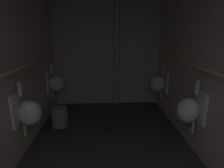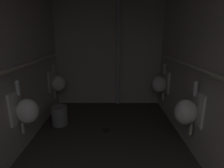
{
  "view_description": "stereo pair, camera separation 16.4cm",
  "coord_description": "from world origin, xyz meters",
  "px_view_note": "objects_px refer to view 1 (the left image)",
  "views": [
    {
      "loc": [
        -0.09,
        -0.21,
        1.63
      ],
      "look_at": [
        0.07,
        2.82,
        0.8
      ],
      "focal_mm": 28.56,
      "sensor_mm": 36.0,
      "label": 1
    },
    {
      "loc": [
        0.08,
        -0.21,
        1.63
      ],
      "look_at": [
        0.07,
        2.82,
        0.8
      ],
      "focal_mm": 28.56,
      "sensor_mm": 36.0,
      "label": 2
    }
  ],
  "objects_px": {
    "urinal_right_far": "(159,83)",
    "standpipe_back_wall": "(116,54)",
    "urinal_left_mid": "(28,112)",
    "waste_bin": "(60,117)",
    "urinal_right_mid": "(190,110)",
    "floor_drain": "(107,130)",
    "urinal_left_far": "(56,83)"
  },
  "relations": [
    {
      "from": "urinal_left_mid",
      "to": "waste_bin",
      "type": "distance_m",
      "value": 0.99
    },
    {
      "from": "urinal_left_far",
      "to": "waste_bin",
      "type": "height_order",
      "value": "urinal_left_far"
    },
    {
      "from": "urinal_right_mid",
      "to": "standpipe_back_wall",
      "type": "distance_m",
      "value": 2.15
    },
    {
      "from": "urinal_left_far",
      "to": "floor_drain",
      "type": "bearing_deg",
      "value": -37.67
    },
    {
      "from": "standpipe_back_wall",
      "to": "urinal_right_far",
      "type": "bearing_deg",
      "value": -31.08
    },
    {
      "from": "standpipe_back_wall",
      "to": "floor_drain",
      "type": "distance_m",
      "value": 1.74
    },
    {
      "from": "urinal_right_mid",
      "to": "waste_bin",
      "type": "height_order",
      "value": "urinal_right_mid"
    },
    {
      "from": "urinal_left_mid",
      "to": "urinal_right_far",
      "type": "xyz_separation_m",
      "value": [
        2.15,
        1.34,
        0.0
      ]
    },
    {
      "from": "urinal_left_mid",
      "to": "floor_drain",
      "type": "distance_m",
      "value": 1.39
    },
    {
      "from": "urinal_right_mid",
      "to": "floor_drain",
      "type": "relative_size",
      "value": 5.39
    },
    {
      "from": "urinal_left_far",
      "to": "urinal_right_far",
      "type": "height_order",
      "value": "same"
    },
    {
      "from": "urinal_left_mid",
      "to": "standpipe_back_wall",
      "type": "height_order",
      "value": "standpipe_back_wall"
    },
    {
      "from": "waste_bin",
      "to": "urinal_left_far",
      "type": "bearing_deg",
      "value": 106.34
    },
    {
      "from": "urinal_left_mid",
      "to": "urinal_right_mid",
      "type": "distance_m",
      "value": 2.15
    },
    {
      "from": "standpipe_back_wall",
      "to": "floor_drain",
      "type": "relative_size",
      "value": 16.97
    },
    {
      "from": "urinal_right_far",
      "to": "standpipe_back_wall",
      "type": "xyz_separation_m",
      "value": [
        -0.86,
        0.52,
        0.56
      ]
    },
    {
      "from": "urinal_right_mid",
      "to": "standpipe_back_wall",
      "type": "bearing_deg",
      "value": 114.35
    },
    {
      "from": "standpipe_back_wall",
      "to": "urinal_right_mid",
      "type": "bearing_deg",
      "value": -65.65
    },
    {
      "from": "urinal_right_mid",
      "to": "floor_drain",
      "type": "distance_m",
      "value": 1.44
    },
    {
      "from": "urinal_right_far",
      "to": "waste_bin",
      "type": "xyz_separation_m",
      "value": [
        -1.98,
        -0.5,
        -0.48
      ]
    },
    {
      "from": "urinal_right_mid",
      "to": "standpipe_back_wall",
      "type": "relative_size",
      "value": 0.32
    },
    {
      "from": "urinal_right_mid",
      "to": "floor_drain",
      "type": "bearing_deg",
      "value": 149.04
    },
    {
      "from": "floor_drain",
      "to": "waste_bin",
      "type": "xyz_separation_m",
      "value": [
        -0.87,
        0.22,
        0.17
      ]
    },
    {
      "from": "urinal_right_mid",
      "to": "standpipe_back_wall",
      "type": "xyz_separation_m",
      "value": [
        -0.86,
        1.89,
        0.56
      ]
    },
    {
      "from": "floor_drain",
      "to": "urinal_right_mid",
      "type": "bearing_deg",
      "value": -30.96
    },
    {
      "from": "urinal_left_mid",
      "to": "floor_drain",
      "type": "xyz_separation_m",
      "value": [
        1.05,
        0.63,
        -0.65
      ]
    },
    {
      "from": "urinal_left_far",
      "to": "floor_drain",
      "type": "distance_m",
      "value": 1.48
    },
    {
      "from": "standpipe_back_wall",
      "to": "floor_drain",
      "type": "height_order",
      "value": "standpipe_back_wall"
    },
    {
      "from": "urinal_right_far",
      "to": "waste_bin",
      "type": "relative_size",
      "value": 2.14
    },
    {
      "from": "urinal_right_far",
      "to": "urinal_left_mid",
      "type": "bearing_deg",
      "value": -148.05
    },
    {
      "from": "urinal_left_far",
      "to": "floor_drain",
      "type": "height_order",
      "value": "urinal_left_far"
    },
    {
      "from": "urinal_right_far",
      "to": "standpipe_back_wall",
      "type": "bearing_deg",
      "value": 148.92
    }
  ]
}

